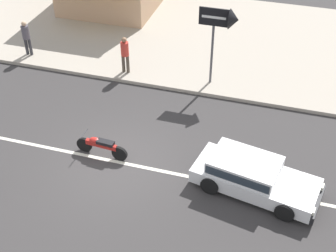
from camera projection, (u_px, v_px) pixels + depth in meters
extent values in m
plane|color=#383535|center=(117.00, 162.00, 15.97)|extent=(160.00, 160.00, 0.00)
cube|color=silver|center=(117.00, 162.00, 15.97)|extent=(50.40, 0.14, 0.01)
cube|color=#ADA393|center=(189.00, 34.00, 23.30)|extent=(68.00, 10.00, 0.15)
cube|color=white|center=(255.00, 180.00, 14.70)|extent=(4.10, 2.29, 0.48)
cube|color=white|center=(245.00, 165.00, 14.55)|extent=(2.36, 1.81, 0.46)
cube|color=#28333D|center=(245.00, 165.00, 14.55)|extent=(2.28, 1.82, 0.29)
cube|color=black|center=(318.00, 204.00, 14.04)|extent=(0.41, 1.55, 0.28)
cube|color=white|center=(322.00, 187.00, 14.31)|extent=(0.12, 0.25, 0.14)
cube|color=white|center=(313.00, 211.00, 13.53)|extent=(0.12, 0.25, 0.14)
cylinder|color=black|center=(298.00, 180.00, 14.86)|extent=(0.63, 0.33, 0.60)
cylinder|color=black|center=(285.00, 212.00, 13.80)|extent=(0.63, 0.33, 0.60)
cylinder|color=black|center=(228.00, 157.00, 15.73)|extent=(0.63, 0.33, 0.60)
cylinder|color=black|center=(210.00, 185.00, 14.67)|extent=(0.63, 0.33, 0.60)
cylinder|color=black|center=(84.00, 145.00, 16.25)|extent=(0.57, 0.14, 0.56)
cylinder|color=black|center=(120.00, 154.00, 15.89)|extent=(0.57, 0.14, 0.56)
cube|color=red|center=(101.00, 145.00, 15.95)|extent=(1.15, 0.22, 0.18)
cube|color=black|center=(105.00, 143.00, 15.82)|extent=(0.62, 0.28, 0.12)
ellipsoid|color=red|center=(95.00, 140.00, 15.94)|extent=(0.41, 0.27, 0.22)
cylinder|color=#232326|center=(84.00, 134.00, 15.94)|extent=(0.07, 0.56, 0.03)
cylinder|color=#4C4C51|center=(212.00, 55.00, 18.90)|extent=(0.10, 0.10, 2.59)
cube|color=black|center=(214.00, 17.00, 17.86)|extent=(1.18, 0.06, 0.72)
cone|color=black|center=(234.00, 20.00, 17.68)|extent=(0.36, 0.79, 0.79)
cube|color=white|center=(214.00, 17.00, 17.83)|extent=(0.95, 0.01, 0.10)
cylinder|color=#4C4238|center=(123.00, 63.00, 20.10)|extent=(0.14, 0.14, 0.82)
cylinder|color=#4C4238|center=(128.00, 64.00, 20.06)|extent=(0.14, 0.14, 0.82)
cylinder|color=#D63D33|center=(125.00, 49.00, 19.64)|extent=(0.34, 0.34, 0.61)
sphere|color=#997051|center=(124.00, 40.00, 19.38)|extent=(0.22, 0.22, 0.22)
cylinder|color=#333338|center=(26.00, 46.00, 21.33)|extent=(0.14, 0.14, 0.81)
cylinder|color=#333338|center=(30.00, 47.00, 21.29)|extent=(0.14, 0.14, 0.81)
cylinder|color=#514C56|center=(25.00, 32.00, 20.87)|extent=(0.34, 0.34, 0.61)
sphere|color=#D6AD89|center=(24.00, 24.00, 20.62)|extent=(0.22, 0.22, 0.22)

